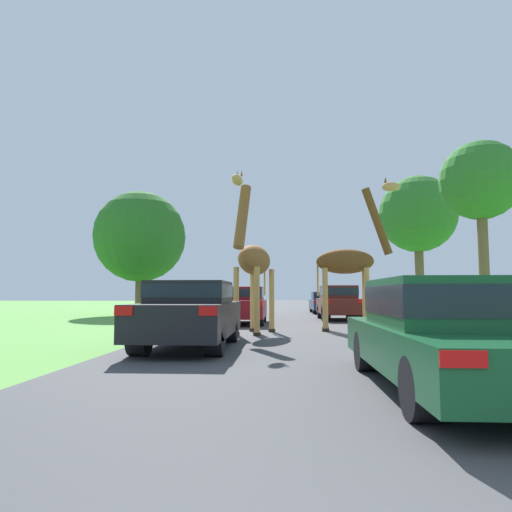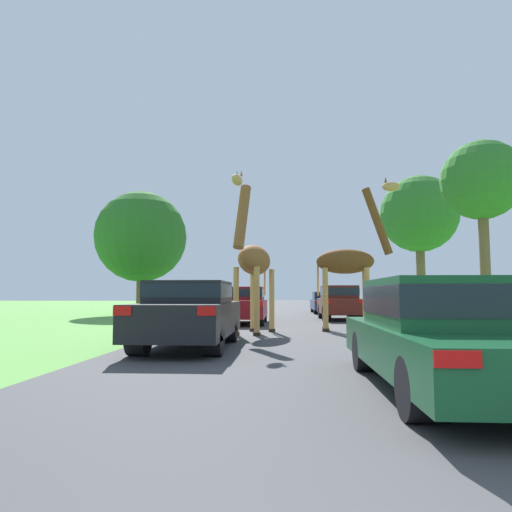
# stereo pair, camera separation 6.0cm
# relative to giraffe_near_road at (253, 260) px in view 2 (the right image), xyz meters

# --- Properties ---
(road) EXTENTS (8.01, 120.00, 0.00)m
(road) POSITION_rel_giraffe_near_road_xyz_m (1.39, 16.60, -2.21)
(road) COLOR #424244
(road) RESTS_ON ground
(giraffe_near_road) EXTENTS (1.28, 2.82, 4.65)m
(giraffe_near_road) POSITION_rel_giraffe_near_road_xyz_m (0.00, 0.00, 0.00)
(giraffe_near_road) COLOR tan
(giraffe_near_road) RESTS_ON ground
(giraffe_companion) EXTENTS (2.74, 0.95, 4.96)m
(giraffe_companion) POSITION_rel_giraffe_near_road_xyz_m (3.04, 1.20, 0.00)
(giraffe_companion) COLOR tan
(giraffe_companion) RESTS_ON ground
(car_lead_maroon) EXTENTS (1.90, 4.71, 1.37)m
(car_lead_maroon) POSITION_rel_giraffe_near_road_xyz_m (2.96, -7.86, -1.48)
(car_lead_maroon) COLOR #144C28
(car_lead_maroon) RESTS_ON ground
(car_queue_right) EXTENTS (1.89, 4.21, 1.47)m
(car_queue_right) POSITION_rel_giraffe_near_road_xyz_m (-0.76, 4.57, -1.43)
(car_queue_right) COLOR maroon
(car_queue_right) RESTS_ON ground
(car_queue_left) EXTENTS (1.80, 4.76, 1.33)m
(car_queue_left) POSITION_rel_giraffe_near_road_xyz_m (3.57, 15.17, -1.50)
(car_queue_left) COLOR navy
(car_queue_left) RESTS_ON ground
(car_far_ahead) EXTENTS (1.74, 4.06, 1.57)m
(car_far_ahead) POSITION_rel_giraffe_near_road_xyz_m (3.47, 7.69, -1.38)
(car_far_ahead) COLOR #561914
(car_far_ahead) RESTS_ON ground
(car_verge_right) EXTENTS (1.89, 4.11, 1.34)m
(car_verge_right) POSITION_rel_giraffe_near_road_xyz_m (-1.23, 10.70, -1.49)
(car_verge_right) COLOR silver
(car_verge_right) RESTS_ON ground
(car_rear_follower) EXTENTS (1.81, 4.37, 1.46)m
(car_rear_follower) POSITION_rel_giraffe_near_road_xyz_m (-1.15, -3.64, -1.43)
(car_rear_follower) COLOR black
(car_rear_follower) RESTS_ON ground
(tree_centre_back) EXTENTS (5.32, 5.32, 9.41)m
(tree_centre_back) POSITION_rel_giraffe_near_road_xyz_m (10.33, 18.27, 4.48)
(tree_centre_back) COLOR brown
(tree_centre_back) RESTS_ON ground
(tree_right_cluster) EXTENTS (3.65, 3.65, 8.26)m
(tree_right_cluster) POSITION_rel_giraffe_near_road_xyz_m (10.06, 7.59, 4.14)
(tree_right_cluster) COLOR brown
(tree_right_cluster) RESTS_ON ground
(tree_far_right) EXTENTS (5.29, 5.29, 7.18)m
(tree_far_right) POSITION_rel_giraffe_near_road_xyz_m (-7.43, 12.35, 2.32)
(tree_far_right) COLOR brown
(tree_far_right) RESTS_ON ground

